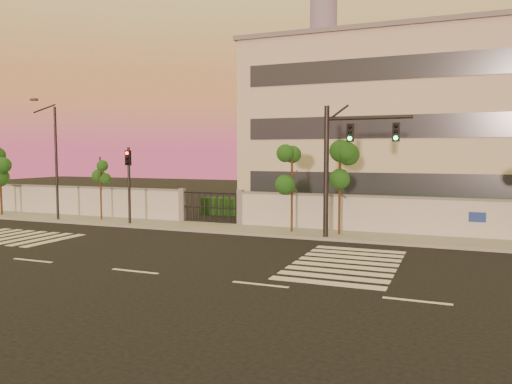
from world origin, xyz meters
TOP-DOWN VIEW (x-y plane):
  - ground at (0.00, 0.00)m, footprint 120.00×120.00m
  - sidewalk at (0.00, 10.50)m, footprint 60.00×3.00m
  - perimeter_wall at (0.10, 12.00)m, footprint 60.00×0.36m
  - hedge_row at (1.17, 14.74)m, footprint 41.00×4.25m
  - institutional_building at (9.00, 21.99)m, footprint 24.40×12.40m
  - distant_skyscraper at (-65.00, 280.00)m, footprint 16.00×16.00m
  - road_markings at (-1.58, 3.76)m, footprint 57.00×7.62m
  - street_tree_a at (-18.73, 10.51)m, footprint 1.63×1.30m
  - street_tree_b at (-18.12, 9.96)m, footprint 1.58×1.26m
  - street_tree_c at (-10.10, 10.55)m, footprint 1.40×1.11m
  - street_tree_d at (2.78, 10.37)m, footprint 1.53×1.21m
  - street_tree_e at (5.36, 10.43)m, footprint 1.54×1.22m
  - traffic_signal_main at (5.72, 9.39)m, footprint 4.27×0.41m
  - traffic_signal_secondary at (-7.34, 9.71)m, footprint 0.37×0.35m
  - streetlight_west at (-12.78, 9.41)m, footprint 0.46×1.85m

SIDE VIEW (x-z plane):
  - ground at x=0.00m, z-range 0.00..0.00m
  - road_markings at x=-1.58m, z-range 0.00..0.02m
  - sidewalk at x=0.00m, z-range 0.00..0.15m
  - hedge_row at x=1.17m, z-range -0.08..1.72m
  - perimeter_wall at x=0.10m, z-range -0.03..2.17m
  - traffic_signal_secondary at x=-7.34m, z-range 0.64..5.38m
  - street_tree_c at x=-10.10m, z-range 0.99..5.16m
  - street_tree_d at x=2.78m, z-range 1.09..5.71m
  - street_tree_b at x=-18.12m, z-range 1.11..5.79m
  - street_tree_a at x=-18.73m, z-range 1.14..5.94m
  - street_tree_e at x=5.36m, z-range 1.18..6.17m
  - streetlight_west at x=-12.78m, z-range 0.31..7.99m
  - traffic_signal_main at x=5.72m, z-range 0.89..7.65m
  - institutional_building at x=9.00m, z-range 0.03..12.28m
  - distant_skyscraper at x=-65.00m, z-range 2.98..120.98m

